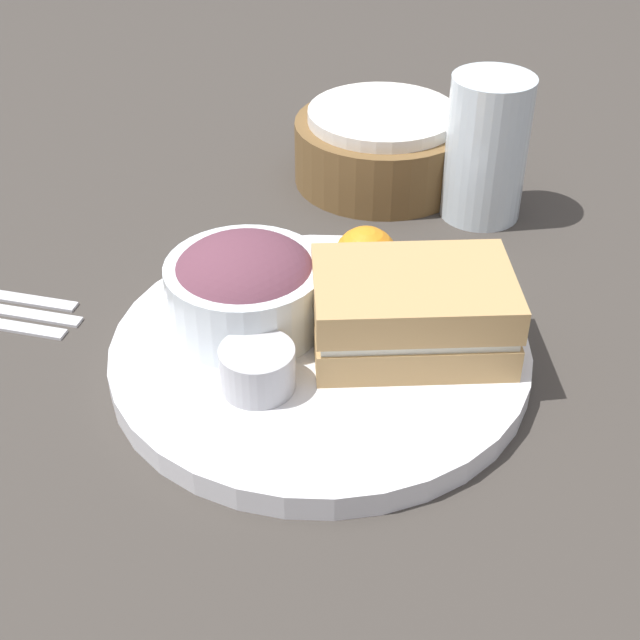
# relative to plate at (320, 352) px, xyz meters

# --- Properties ---
(ground_plane) EXTENTS (4.00, 4.00, 0.00)m
(ground_plane) POSITION_rel_plate_xyz_m (0.00, 0.00, -0.01)
(ground_plane) COLOR #3D3833
(plate) EXTENTS (0.31, 0.31, 0.02)m
(plate) POSITION_rel_plate_xyz_m (0.00, 0.00, 0.00)
(plate) COLOR silver
(plate) RESTS_ON ground_plane
(sandwich) EXTENTS (0.16, 0.12, 0.06)m
(sandwich) POSITION_rel_plate_xyz_m (0.07, 0.01, 0.04)
(sandwich) COLOR tan
(sandwich) RESTS_ON plate
(salad_bowl) EXTENTS (0.12, 0.12, 0.07)m
(salad_bowl) POSITION_rel_plate_xyz_m (-0.06, 0.02, 0.04)
(salad_bowl) COLOR white
(salad_bowl) RESTS_ON plate
(dressing_cup) EXTENTS (0.05, 0.05, 0.03)m
(dressing_cup) POSITION_rel_plate_xyz_m (-0.04, -0.06, 0.03)
(dressing_cup) COLOR #B7B7BC
(dressing_cup) RESTS_ON plate
(orange_wedge) EXTENTS (0.05, 0.05, 0.05)m
(orange_wedge) POSITION_rel_plate_xyz_m (0.03, 0.08, 0.03)
(orange_wedge) COLOR orange
(orange_wedge) RESTS_ON plate
(drink_glass) EXTENTS (0.07, 0.07, 0.13)m
(drink_glass) POSITION_rel_plate_xyz_m (0.12, 0.25, 0.06)
(drink_glass) COLOR silver
(drink_glass) RESTS_ON ground_plane
(bread_basket) EXTENTS (0.17, 0.17, 0.07)m
(bread_basket) POSITION_rel_plate_xyz_m (0.02, 0.30, 0.03)
(bread_basket) COLOR brown
(bread_basket) RESTS_ON ground_plane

